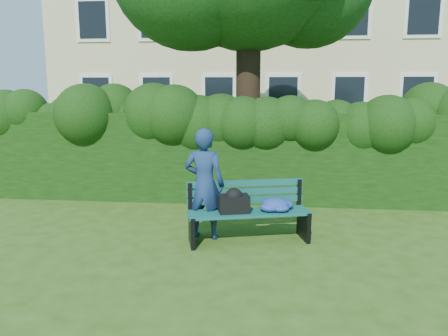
# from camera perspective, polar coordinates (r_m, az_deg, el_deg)

# --- Properties ---
(ground) EXTENTS (80.00, 80.00, 0.00)m
(ground) POSITION_cam_1_polar(r_m,az_deg,el_deg) (7.04, -0.53, -8.52)
(ground) COLOR #2E4E13
(ground) RESTS_ON ground
(apartment_building) EXTENTS (16.00, 8.08, 12.00)m
(apartment_building) POSITION_cam_1_polar(r_m,az_deg,el_deg) (20.94, 4.19, 20.65)
(apartment_building) COLOR #CEC08A
(apartment_building) RESTS_ON ground
(hedge) EXTENTS (10.00, 1.00, 1.80)m
(hedge) POSITION_cam_1_polar(r_m,az_deg,el_deg) (8.95, 1.10, 1.54)
(hedge) COLOR black
(hedge) RESTS_ON ground
(park_bench) EXTENTS (1.89, 1.01, 0.89)m
(park_bench) POSITION_cam_1_polar(r_m,az_deg,el_deg) (6.58, 3.60, -5.27)
(park_bench) COLOR #0E463E
(park_bench) RESTS_ON ground
(man_reading) EXTENTS (0.67, 0.48, 1.70)m
(man_reading) POSITION_cam_1_polar(r_m,az_deg,el_deg) (6.64, -2.59, -2.07)
(man_reading) COLOR navy
(man_reading) RESTS_ON ground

